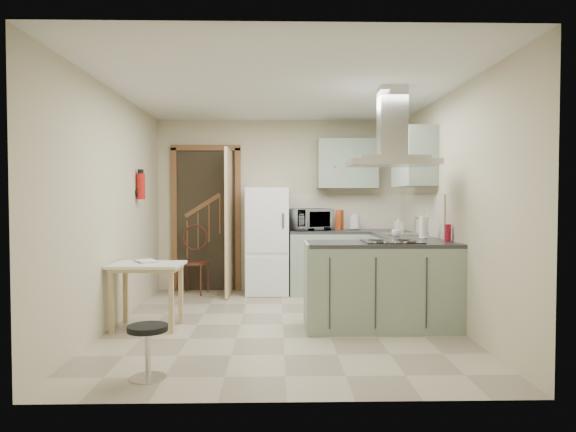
{
  "coord_description": "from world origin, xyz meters",
  "views": [
    {
      "loc": [
        -0.06,
        -5.46,
        1.36
      ],
      "look_at": [
        0.06,
        0.45,
        1.15
      ],
      "focal_mm": 32.0,
      "sensor_mm": 36.0,
      "label": 1
    }
  ],
  "objects_px": {
    "drop_leaf_table": "(147,296)",
    "microwave": "(311,220)",
    "extractor_hood": "(392,163)",
    "stool": "(148,352)",
    "fridge": "(267,241)",
    "peninsula": "(382,285)",
    "bentwood_chair": "(194,263)"
  },
  "relations": [
    {
      "from": "drop_leaf_table",
      "to": "extractor_hood",
      "type": "bearing_deg",
      "value": 0.83
    },
    {
      "from": "extractor_hood",
      "to": "stool",
      "type": "distance_m",
      "value": 3.01
    },
    {
      "from": "stool",
      "to": "microwave",
      "type": "xyz_separation_m",
      "value": [
        1.45,
        3.42,
        0.85
      ]
    },
    {
      "from": "drop_leaf_table",
      "to": "bentwood_chair",
      "type": "xyz_separation_m",
      "value": [
        0.18,
        1.9,
        0.1
      ]
    },
    {
      "from": "peninsula",
      "to": "extractor_hood",
      "type": "relative_size",
      "value": 1.72
    },
    {
      "from": "stool",
      "to": "drop_leaf_table",
      "type": "bearing_deg",
      "value": 104.15
    },
    {
      "from": "drop_leaf_table",
      "to": "fridge",
      "type": "bearing_deg",
      "value": 59.87
    },
    {
      "from": "extractor_hood",
      "to": "stool",
      "type": "xyz_separation_m",
      "value": [
        -2.16,
        -1.45,
        -1.52
      ]
    },
    {
      "from": "extractor_hood",
      "to": "peninsula",
      "type": "bearing_deg",
      "value": 180.0
    },
    {
      "from": "extractor_hood",
      "to": "drop_leaf_table",
      "type": "relative_size",
      "value": 1.25
    },
    {
      "from": "fridge",
      "to": "peninsula",
      "type": "height_order",
      "value": "fridge"
    },
    {
      "from": "fridge",
      "to": "bentwood_chair",
      "type": "bearing_deg",
      "value": -178.86
    },
    {
      "from": "bentwood_chair",
      "to": "extractor_hood",
      "type": "bearing_deg",
      "value": -28.82
    },
    {
      "from": "peninsula",
      "to": "extractor_hood",
      "type": "bearing_deg",
      "value": 0.0
    },
    {
      "from": "peninsula",
      "to": "microwave",
      "type": "distance_m",
      "value": 2.15
    },
    {
      "from": "peninsula",
      "to": "bentwood_chair",
      "type": "xyz_separation_m",
      "value": [
        -2.26,
        1.96,
        -0.01
      ]
    },
    {
      "from": "extractor_hood",
      "to": "stool",
      "type": "height_order",
      "value": "extractor_hood"
    },
    {
      "from": "fridge",
      "to": "microwave",
      "type": "distance_m",
      "value": 0.68
    },
    {
      "from": "fridge",
      "to": "extractor_hood",
      "type": "relative_size",
      "value": 1.67
    },
    {
      "from": "fridge",
      "to": "stool",
      "type": "xyz_separation_m",
      "value": [
        -0.83,
        -3.43,
        -0.55
      ]
    },
    {
      "from": "bentwood_chair",
      "to": "microwave",
      "type": "relative_size",
      "value": 1.6
    },
    {
      "from": "microwave",
      "to": "stool",
      "type": "bearing_deg",
      "value": -134.61
    },
    {
      "from": "extractor_hood",
      "to": "drop_leaf_table",
      "type": "height_order",
      "value": "extractor_hood"
    },
    {
      "from": "stool",
      "to": "microwave",
      "type": "relative_size",
      "value": 0.73
    },
    {
      "from": "extractor_hood",
      "to": "bentwood_chair",
      "type": "distance_m",
      "value": 3.33
    },
    {
      "from": "bentwood_chair",
      "to": "stool",
      "type": "relative_size",
      "value": 2.17
    },
    {
      "from": "peninsula",
      "to": "fridge",
      "type": "bearing_deg",
      "value": 121.74
    },
    {
      "from": "fridge",
      "to": "peninsula",
      "type": "xyz_separation_m",
      "value": [
        1.22,
        -1.98,
        -0.3
      ]
    },
    {
      "from": "peninsula",
      "to": "bentwood_chair",
      "type": "relative_size",
      "value": 1.75
    },
    {
      "from": "drop_leaf_table",
      "to": "microwave",
      "type": "xyz_separation_m",
      "value": [
        1.83,
        1.91,
        0.71
      ]
    },
    {
      "from": "peninsula",
      "to": "stool",
      "type": "bearing_deg",
      "value": -144.93
    },
    {
      "from": "bentwood_chair",
      "to": "microwave",
      "type": "xyz_separation_m",
      "value": [
        1.65,
        0.01,
        0.61
      ]
    }
  ]
}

